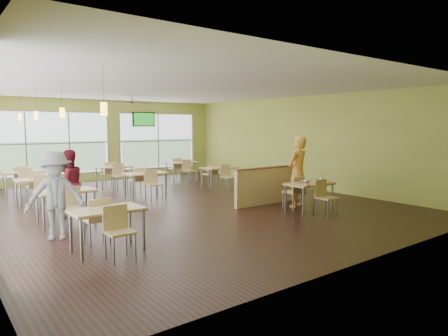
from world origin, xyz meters
The scene contains 20 objects.
room centered at (0.00, 0.00, 1.60)m, with size 12.00×12.04×3.20m.
window_bays centered at (-2.65, 3.08, 1.48)m, with size 9.24×10.24×2.38m.
main_table centered at (2.00, -3.00, 0.63)m, with size 1.22×1.52×0.87m.
half_wall_divider centered at (2.00, -1.55, 0.52)m, with size 2.40×0.14×1.04m.
dining_tables centered at (-1.05, 1.71, 0.63)m, with size 6.92×8.72×0.87m.
pendant_lights centered at (-3.20, 0.68, 2.45)m, with size 0.11×7.31×0.86m.
ceiling_fan centered at (0.00, 3.00, 2.95)m, with size 1.25×1.25×0.29m.
tv_backwall centered at (1.80, 5.90, 2.45)m, with size 1.00×0.07×0.60m.
man_plaid centered at (2.28, -2.35, 0.95)m, with size 0.69×0.46×1.90m, color orange.
patron_maroon centered at (-2.96, 0.10, 0.80)m, with size 0.78×0.61×1.61m, color maroon.
patron_grey centered at (-3.70, -1.67, 0.85)m, with size 1.09×0.63×1.69m, color slate.
cup_blue centered at (1.65, -3.19, 0.82)m, with size 0.09×0.09×0.34m.
cup_yellow centered at (1.79, -3.13, 0.82)m, with size 0.10×0.10×0.36m.
cup_red_near centered at (2.09, -3.25, 0.81)m, with size 0.09×0.09×0.31m.
cup_red_far centered at (2.28, -3.16, 0.82)m, with size 0.10×0.10×0.37m.
food_basket centered at (2.48, -2.95, 0.78)m, with size 0.25×0.25×0.06m.
ketchup_cup centered at (2.51, -3.22, 0.76)m, with size 0.06×0.06×0.02m, color #B41A07.
wrapper_left centered at (1.60, -3.30, 0.77)m, with size 0.14×0.13×0.04m, color olive.
wrapper_mid centered at (1.99, -2.80, 0.77)m, with size 0.20×0.18×0.05m, color olive.
wrapper_right centered at (2.23, -3.18, 0.77)m, with size 0.12×0.11×0.03m, color olive.
Camera 1 is at (-5.65, -9.60, 2.16)m, focal length 32.00 mm.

